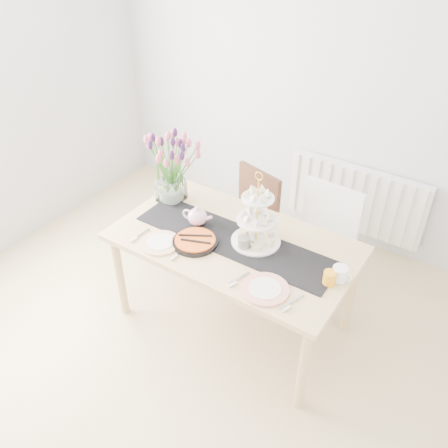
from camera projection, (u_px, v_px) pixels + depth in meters
The scene contains 15 objects.
room_shell at pixel (124, 224), 2.33m from camera, with size 4.50×4.50×4.50m.
radiator at pixel (355, 199), 4.09m from camera, with size 1.20×0.08×0.60m, color white.
dining_table at pixel (234, 249), 3.17m from camera, with size 1.60×0.90×0.75m.
chair_brown at pixel (248, 215), 3.80m from camera, with size 0.52×0.52×0.86m.
chair_white at pixel (322, 236), 3.52m from camera, with size 0.48×0.48×0.91m.
table_runner at pixel (234, 240), 3.12m from camera, with size 1.40×0.35×0.01m, color black.
tulip_vase at pixel (169, 159), 3.32m from camera, with size 0.62×0.62×0.53m.
cake_stand at pixel (256, 226), 3.02m from camera, with size 0.33×0.33×0.48m.
teapot at pixel (197, 217), 3.23m from camera, with size 0.22×0.18×0.14m, color silver, non-canonical shape.
cream_jug at pixel (340, 274), 2.79m from camera, with size 0.09×0.09×0.09m, color white.
tart_tin at pixel (195, 241), 3.09m from camera, with size 0.30×0.30×0.04m.
mug_grey at pixel (244, 243), 3.02m from camera, with size 0.08×0.08×0.10m, color gray.
mug_orange at pixel (329, 278), 2.76m from camera, with size 0.08×0.08×0.09m, color #FBA41B.
plate_left at pixel (160, 243), 3.09m from camera, with size 0.27×0.27×0.01m, color white.
plate_right at pixel (265, 289), 2.74m from camera, with size 0.28×0.28×0.01m, color silver.
Camera 1 is at (1.46, -1.30, 2.67)m, focal length 38.00 mm.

